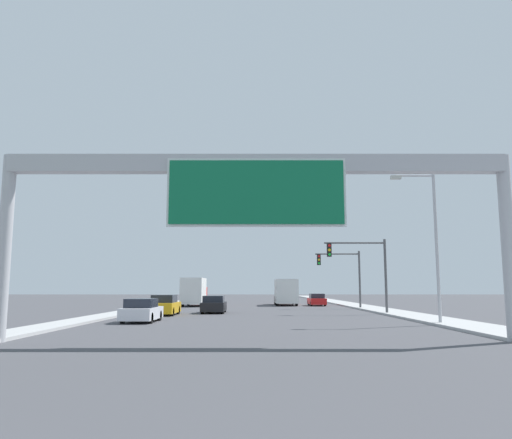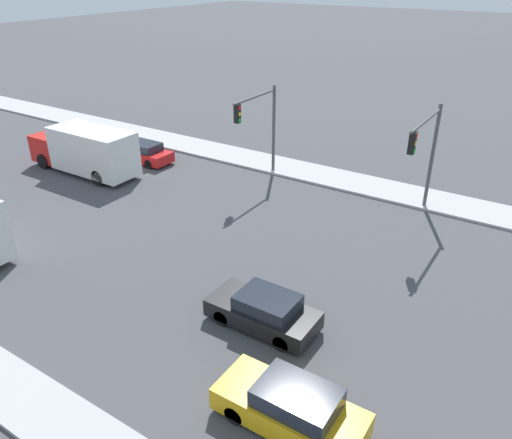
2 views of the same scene
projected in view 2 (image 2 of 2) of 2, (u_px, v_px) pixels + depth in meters
The scene contains 7 objects.
sidewalk_right at pixel (150, 136), 39.64m from camera, with size 3.00×120.00×0.15m.
car_near_center at pixel (291, 408), 14.59m from camera, with size 1.84×4.54×1.53m.
car_near_right at pixel (264, 311), 18.74m from camera, with size 1.87×4.24×1.42m.
car_mid_center at pixel (142, 152), 34.59m from camera, with size 1.76×4.51×1.39m.
truck_box_secondary at pixel (86, 150), 32.27m from camera, with size 2.49×8.08×3.04m.
traffic_light_near_intersection at pixel (427, 147), 25.25m from camera, with size 4.92×0.32×5.91m.
traffic_light_mid_block at pixel (261, 120), 30.26m from camera, with size 4.46×0.32×5.70m.
Camera 2 is at (-16.34, 32.16, 12.29)m, focal length 35.00 mm.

